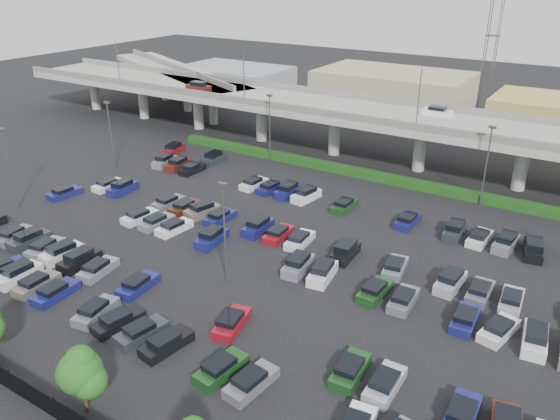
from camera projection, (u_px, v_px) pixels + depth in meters
name	position (u px, v px, depth m)	size (l,w,h in m)	color
ground	(272.00, 249.00, 58.82)	(280.00, 280.00, 0.00)	black
overpass	(388.00, 119.00, 80.69)	(150.00, 13.00, 15.80)	#9B9B92
on_ramp	(176.00, 74.00, 114.46)	(50.93, 30.13, 8.80)	#9B9B92
hedge	(367.00, 174.00, 77.84)	(66.00, 1.60, 1.10)	#163A11
fence	(46.00, 403.00, 36.93)	(70.00, 0.10, 2.00)	black
tree_row	(65.00, 365.00, 36.61)	(65.07, 3.66, 5.94)	#332316
parked_cars	(255.00, 256.00, 56.08)	(63.13, 41.67, 1.67)	#174219
light_poles	(250.00, 182.00, 59.79)	(66.90, 48.38, 10.30)	#4B4B50
distant_buildings	(515.00, 110.00, 98.82)	(138.00, 24.00, 9.00)	gray
comm_tower	(493.00, 32.00, 107.37)	(2.40, 2.40, 30.00)	#4B4B50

